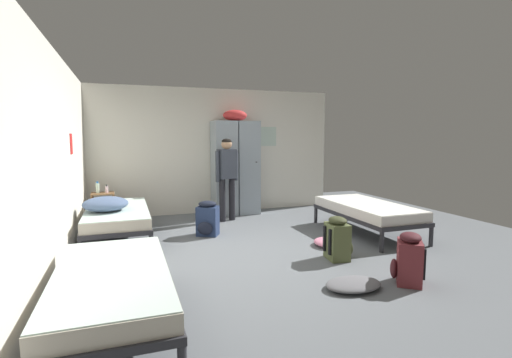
% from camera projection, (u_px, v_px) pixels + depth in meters
% --- Properties ---
extents(ground_plane, '(8.82, 8.82, 0.00)m').
position_uv_depth(ground_plane, '(263.00, 250.00, 5.18)').
color(ground_plane, slate).
extents(room_backdrop, '(4.99, 5.57, 2.50)m').
position_uv_depth(room_backdrop, '(156.00, 156.00, 5.86)').
color(room_backdrop, silver).
rests_on(room_backdrop, ground_plane).
extents(locker_bank, '(0.90, 0.55, 2.07)m').
position_uv_depth(locker_bank, '(235.00, 166.00, 7.50)').
color(locker_bank, '#8C99A3').
rests_on(locker_bank, ground_plane).
extents(shelf_unit, '(0.38, 0.30, 0.57)m').
position_uv_depth(shelf_unit, '(103.00, 205.00, 6.60)').
color(shelf_unit, brown).
rests_on(shelf_unit, ground_plane).
extents(bed_right, '(0.90, 1.90, 0.49)m').
position_uv_depth(bed_right, '(367.00, 210.00, 6.01)').
color(bed_right, '#28282D').
rests_on(bed_right, ground_plane).
extents(bed_left_rear, '(0.90, 1.90, 0.49)m').
position_uv_depth(bed_left_rear, '(117.00, 215.00, 5.60)').
color(bed_left_rear, '#28282D').
rests_on(bed_left_rear, ground_plane).
extents(bed_left_front, '(0.90, 1.90, 0.49)m').
position_uv_depth(bed_left_front, '(112.00, 283.00, 3.02)').
color(bed_left_front, '#28282D').
rests_on(bed_left_front, ground_plane).
extents(bedding_heap, '(0.62, 0.61, 0.20)m').
position_uv_depth(bedding_heap, '(105.00, 204.00, 5.37)').
color(bedding_heap, slate).
rests_on(bedding_heap, bed_left_rear).
extents(person_traveler, '(0.46, 0.29, 1.51)m').
position_uv_depth(person_traveler, '(227.00, 172.00, 6.86)').
color(person_traveler, black).
rests_on(person_traveler, ground_plane).
extents(water_bottle, '(0.06, 0.06, 0.20)m').
position_uv_depth(water_bottle, '(98.00, 188.00, 6.56)').
color(water_bottle, silver).
rests_on(water_bottle, shelf_unit).
extents(lotion_bottle, '(0.05, 0.05, 0.14)m').
position_uv_depth(lotion_bottle, '(107.00, 189.00, 6.56)').
color(lotion_bottle, beige).
rests_on(lotion_bottle, shelf_unit).
extents(backpack_olive, '(0.37, 0.35, 0.55)m').
position_uv_depth(backpack_olive, '(338.00, 239.00, 4.75)').
color(backpack_olive, '#566038').
rests_on(backpack_olive, ground_plane).
extents(backpack_maroon, '(0.42, 0.41, 0.55)m').
position_uv_depth(backpack_maroon, '(408.00, 259.00, 3.97)').
color(backpack_maroon, maroon).
rests_on(backpack_maroon, ground_plane).
extents(backpack_navy, '(0.40, 0.41, 0.55)m').
position_uv_depth(backpack_navy, '(208.00, 219.00, 5.89)').
color(backpack_navy, navy).
rests_on(backpack_navy, ground_plane).
extents(clothes_pile_pink, '(0.42, 0.48, 0.10)m').
position_uv_depth(clothes_pile_pink, '(329.00, 242.00, 5.35)').
color(clothes_pile_pink, pink).
rests_on(clothes_pile_pink, ground_plane).
extents(clothes_pile_grey, '(0.60, 0.42, 0.09)m').
position_uv_depth(clothes_pile_grey, '(353.00, 284.00, 3.85)').
color(clothes_pile_grey, slate).
rests_on(clothes_pile_grey, ground_plane).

